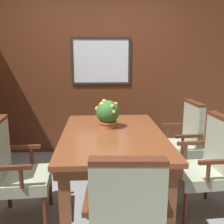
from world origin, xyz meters
The scene contains 8 objects.
ground_plane centered at (0.00, 0.00, 0.00)m, with size 14.00×14.00×0.00m, color gray.
wall_back centered at (0.00, 1.66, 1.23)m, with size 7.20×0.08×2.45m.
dining_table centered at (0.12, 0.22, 0.65)m, with size 1.10×1.70×0.74m.
chair_left_near centered at (-0.84, -0.17, 0.53)m, with size 0.52×0.57×1.01m.
chair_head_near centered at (0.13, -1.01, 0.53)m, with size 0.56×0.51×1.01m.
chair_right_near centered at (1.03, -0.14, 0.53)m, with size 0.52×0.57×1.01m.
chair_right_far centered at (1.04, 0.61, 0.53)m, with size 0.52×0.57×1.01m.
potted_plant centered at (0.07, 0.43, 0.91)m, with size 0.28×0.28×0.33m.
Camera 1 is at (-0.05, -2.51, 1.58)m, focal length 42.00 mm.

